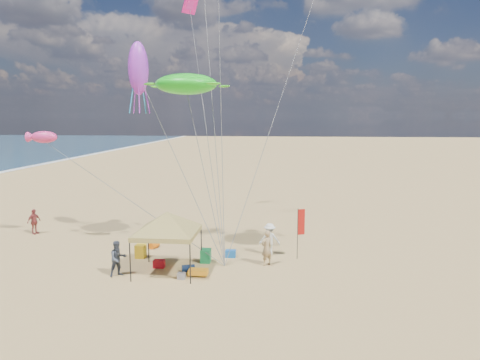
{
  "coord_description": "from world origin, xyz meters",
  "views": [
    {
      "loc": [
        2.5,
        -20.38,
        7.43
      ],
      "look_at": [
        0.0,
        3.0,
        4.0
      ],
      "focal_mm": 33.07,
      "sensor_mm": 36.0,
      "label": 1
    }
  ],
  "objects": [
    {
      "name": "turtle_kite",
      "position": [
        -2.83,
        2.86,
        9.07
      ],
      "size": [
        3.92,
        3.49,
        1.09
      ],
      "primitive_type": "ellipsoid",
      "rotation": [
        0.0,
        0.0,
        -0.31
      ],
      "color": "#19C81C",
      "rests_on": "ground"
    },
    {
      "name": "person_near_a",
      "position": [
        1.56,
        0.96,
        0.9
      ],
      "size": [
        0.77,
        0.76,
        1.79
      ],
      "primitive_type": "imported",
      "rotation": [
        0.0,
        0.0,
        3.91
      ],
      "color": "#A0845B",
      "rests_on": "ground"
    },
    {
      "name": "squid_kite",
      "position": [
        -5.82,
        4.08,
        10.04
      ],
      "size": [
        1.42,
        1.42,
        2.92
      ],
      "primitive_type": "ellipsoid",
      "rotation": [
        0.0,
        0.0,
        -0.32
      ],
      "color": "#AD31D7",
      "rests_on": "ground"
    },
    {
      "name": "person_far_a",
      "position": [
        -13.36,
        5.31,
        0.8
      ],
      "size": [
        0.7,
        1.02,
        1.61
      ],
      "primitive_type": "imported",
      "rotation": [
        0.0,
        0.0,
        1.2
      ],
      "color": "#933938",
      "rests_on": "ground"
    },
    {
      "name": "fish_kite",
      "position": [
        -11.43,
        3.76,
        6.21
      ],
      "size": [
        1.61,
        0.9,
        0.69
      ],
      "primitive_type": "ellipsoid",
      "rotation": [
        0.0,
        0.0,
        0.08
      ],
      "color": "#DF2F79",
      "rests_on": "ground"
    },
    {
      "name": "crate_grey",
      "position": [
        -2.24,
        -1.37,
        0.14
      ],
      "size": [
        0.34,
        0.3,
        0.28
      ],
      "primitive_type": "cube",
      "color": "gray",
      "rests_on": "ground"
    },
    {
      "name": "cooler_blue",
      "position": [
        -0.4,
        2.01,
        0.19
      ],
      "size": [
        0.54,
        0.38,
        0.38
      ],
      "primitive_type": "cube",
      "color": "#1558AB",
      "rests_on": "ground"
    },
    {
      "name": "chair_green",
      "position": [
        -1.55,
        1.05,
        0.35
      ],
      "size": [
        0.5,
        0.5,
        0.7
      ],
      "primitive_type": "cube",
      "color": "#178343",
      "rests_on": "ground"
    },
    {
      "name": "chair_yellow",
      "position": [
        -5.11,
        1.43,
        0.35
      ],
      "size": [
        0.5,
        0.5,
        0.7
      ],
      "primitive_type": "cube",
      "color": "gold",
      "rests_on": "ground"
    },
    {
      "name": "ground",
      "position": [
        0.0,
        0.0,
        0.0
      ],
      "size": [
        280.0,
        280.0,
        0.0
      ],
      "primitive_type": "plane",
      "color": "tan",
      "rests_on": "ground"
    },
    {
      "name": "canopy_tent",
      "position": [
        -3.08,
        -0.55,
        2.84
      ],
      "size": [
        5.54,
        5.54,
        3.42
      ],
      "color": "black",
      "rests_on": "ground"
    },
    {
      "name": "beach_cart",
      "position": [
        -1.55,
        -0.91,
        0.2
      ],
      "size": [
        0.9,
        0.5,
        0.24
      ],
      "primitive_type": "cube",
      "color": "orange",
      "rests_on": "ground"
    },
    {
      "name": "person_near_c",
      "position": [
        1.64,
        2.64,
        0.87
      ],
      "size": [
        1.15,
        0.7,
        1.73
      ],
      "primitive_type": "imported",
      "rotation": [
        0.0,
        0.0,
        3.19
      ],
      "color": "silver",
      "rests_on": "ground"
    },
    {
      "name": "cooler_red",
      "position": [
        -3.71,
        0.03,
        0.19
      ],
      "size": [
        0.54,
        0.38,
        0.38
      ],
      "primitive_type": "cube",
      "color": "red",
      "rests_on": "ground"
    },
    {
      "name": "stunt_kite_pink",
      "position": [
        -4.65,
        12.51,
        15.35
      ],
      "size": [
        1.17,
        1.29,
        1.11
      ],
      "primitive_type": "cube",
      "rotation": [
        0.44,
        0.0,
        0.91
      ],
      "color": "#EB188D",
      "rests_on": "ground"
    },
    {
      "name": "person_near_b",
      "position": [
        -5.26,
        -1.29,
        0.84
      ],
      "size": [
        1.04,
        1.02,
        1.69
      ],
      "primitive_type": "imported",
      "rotation": [
        0.0,
        0.0,
        0.72
      ],
      "color": "#3B4250",
      "rests_on": "ground"
    },
    {
      "name": "feather_flag",
      "position": [
        3.24,
        2.17,
        1.81
      ],
      "size": [
        0.38,
        0.19,
        2.69
      ],
      "color": "black",
      "rests_on": "ground"
    },
    {
      "name": "bag_orange",
      "position": [
        -4.91,
        3.16,
        0.18
      ],
      "size": [
        0.54,
        0.69,
        0.36
      ],
      "primitive_type": "cylinder",
      "rotation": [
        0.0,
        1.57,
        1.22
      ],
      "color": "orange",
      "rests_on": "ground"
    },
    {
      "name": "bag_navy",
      "position": [
        -2.13,
        -0.44,
        0.18
      ],
      "size": [
        0.69,
        0.54,
        0.36
      ],
      "primitive_type": "cylinder",
      "rotation": [
        0.0,
        1.57,
        0.35
      ],
      "color": "#0C1B37",
      "rests_on": "ground"
    }
  ]
}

